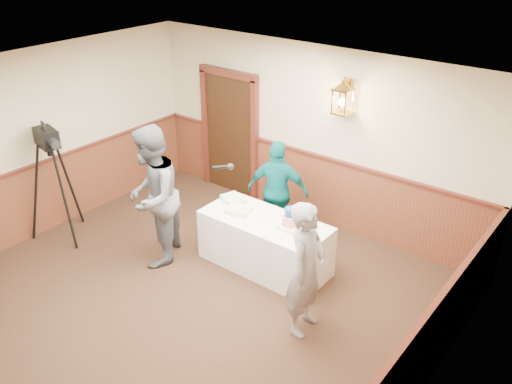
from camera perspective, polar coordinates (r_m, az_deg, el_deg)
ground at (r=6.84m, az=-11.33°, el=-13.80°), size 7.00×7.00×0.00m
room_shell at (r=6.26m, az=-9.82°, el=-0.90°), size 6.02×7.02×2.81m
display_table at (r=7.53m, az=0.94°, el=-5.39°), size 1.80×0.80×0.75m
tiered_cake at (r=7.10m, az=3.63°, el=-3.00°), size 0.28×0.28×0.29m
sheet_cake_yellow at (r=7.49m, az=-1.87°, el=-1.95°), size 0.37×0.32×0.07m
sheet_cake_green at (r=7.78m, az=-2.44°, el=-0.76°), size 0.39×0.35×0.07m
interviewer at (r=7.50m, az=-10.87°, el=-0.50°), size 1.66×1.23×2.01m
baker at (r=6.23m, az=5.31°, el=-8.09°), size 0.49×0.66×1.68m
assistant_p at (r=8.01m, az=2.32°, el=0.08°), size 1.00×0.70×1.57m
tv_camera_rig at (r=8.55m, az=-20.26°, el=0.16°), size 0.69×0.64×1.75m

